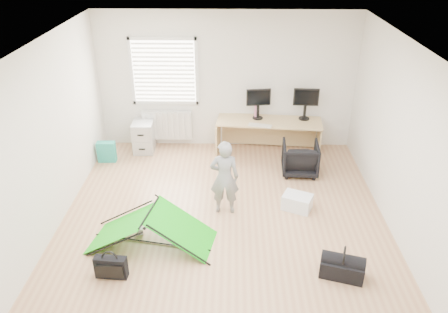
{
  "coord_description": "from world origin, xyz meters",
  "views": [
    {
      "loc": [
        0.12,
        -5.4,
        4.05
      ],
      "look_at": [
        0.0,
        0.4,
        0.95
      ],
      "focal_mm": 35.0,
      "sensor_mm": 36.0,
      "label": 1
    }
  ],
  "objects_px": {
    "thermos": "(256,111)",
    "duffel_bag": "(342,269)",
    "office_chair": "(300,158)",
    "monitor_left": "(258,108)",
    "person": "(224,178)",
    "storage_crate": "(297,202)",
    "filing_cabinet": "(144,136)",
    "laptop_bag": "(111,267)",
    "monitor_right": "(305,108)",
    "kite": "(151,228)",
    "desk": "(268,137)"
  },
  "relations": [
    {
      "from": "storage_crate",
      "to": "thermos",
      "type": "bearing_deg",
      "value": 105.43
    },
    {
      "from": "storage_crate",
      "to": "laptop_bag",
      "type": "distance_m",
      "value": 3.04
    },
    {
      "from": "desk",
      "to": "storage_crate",
      "type": "bearing_deg",
      "value": -75.25
    },
    {
      "from": "duffel_bag",
      "to": "desk",
      "type": "bearing_deg",
      "value": 118.16
    },
    {
      "from": "desk",
      "to": "monitor_left",
      "type": "xyz_separation_m",
      "value": [
        -0.22,
        0.12,
        0.57
      ]
    },
    {
      "from": "monitor_left",
      "to": "kite",
      "type": "height_order",
      "value": "monitor_left"
    },
    {
      "from": "kite",
      "to": "filing_cabinet",
      "type": "bearing_deg",
      "value": 112.84
    },
    {
      "from": "monitor_right",
      "to": "kite",
      "type": "height_order",
      "value": "monitor_right"
    },
    {
      "from": "monitor_left",
      "to": "person",
      "type": "xyz_separation_m",
      "value": [
        -0.61,
        -2.16,
        -0.29
      ]
    },
    {
      "from": "storage_crate",
      "to": "monitor_right",
      "type": "bearing_deg",
      "value": 80.41
    },
    {
      "from": "office_chair",
      "to": "kite",
      "type": "bearing_deg",
      "value": 44.47
    },
    {
      "from": "filing_cabinet",
      "to": "storage_crate",
      "type": "xyz_separation_m",
      "value": [
        2.81,
        -2.01,
        -0.19
      ]
    },
    {
      "from": "office_chair",
      "to": "monitor_left",
      "type": "bearing_deg",
      "value": -47.45
    },
    {
      "from": "thermos",
      "to": "duffel_bag",
      "type": "height_order",
      "value": "thermos"
    },
    {
      "from": "desk",
      "to": "duffel_bag",
      "type": "xyz_separation_m",
      "value": [
        0.72,
        -3.47,
        -0.22
      ]
    },
    {
      "from": "monitor_right",
      "to": "office_chair",
      "type": "relative_size",
      "value": 0.74
    },
    {
      "from": "person",
      "to": "monitor_left",
      "type": "bearing_deg",
      "value": -106.21
    },
    {
      "from": "desk",
      "to": "person",
      "type": "relative_size",
      "value": 1.64
    },
    {
      "from": "person",
      "to": "storage_crate",
      "type": "distance_m",
      "value": 1.26
    },
    {
      "from": "storage_crate",
      "to": "laptop_bag",
      "type": "relative_size",
      "value": 1.08
    },
    {
      "from": "monitor_right",
      "to": "storage_crate",
      "type": "xyz_separation_m",
      "value": [
        -0.35,
        -2.06,
        -0.79
      ]
    },
    {
      "from": "monitor_right",
      "to": "thermos",
      "type": "distance_m",
      "value": 0.94
    },
    {
      "from": "filing_cabinet",
      "to": "monitor_left",
      "type": "bearing_deg",
      "value": -0.05
    },
    {
      "from": "filing_cabinet",
      "to": "thermos",
      "type": "distance_m",
      "value": 2.29
    },
    {
      "from": "monitor_right",
      "to": "office_chair",
      "type": "height_order",
      "value": "monitor_right"
    },
    {
      "from": "monitor_left",
      "to": "monitor_right",
      "type": "xyz_separation_m",
      "value": [
        0.9,
        -0.01,
        0.01
      ]
    },
    {
      "from": "filing_cabinet",
      "to": "thermos",
      "type": "relative_size",
      "value": 2.23
    },
    {
      "from": "duffel_bag",
      "to": "laptop_bag",
      "type": "bearing_deg",
      "value": -162.15
    },
    {
      "from": "thermos",
      "to": "person",
      "type": "distance_m",
      "value": 2.3
    },
    {
      "from": "thermos",
      "to": "duffel_bag",
      "type": "bearing_deg",
      "value": -75.04
    },
    {
      "from": "monitor_right",
      "to": "kite",
      "type": "distance_m",
      "value": 3.95
    },
    {
      "from": "filing_cabinet",
      "to": "monitor_right",
      "type": "xyz_separation_m",
      "value": [
        3.16,
        0.05,
        0.61
      ]
    },
    {
      "from": "thermos",
      "to": "person",
      "type": "height_order",
      "value": "person"
    },
    {
      "from": "person",
      "to": "laptop_bag",
      "type": "xyz_separation_m",
      "value": [
        -1.43,
        -1.5,
        -0.46
      ]
    },
    {
      "from": "monitor_left",
      "to": "laptop_bag",
      "type": "height_order",
      "value": "monitor_left"
    },
    {
      "from": "monitor_left",
      "to": "thermos",
      "type": "xyz_separation_m",
      "value": [
        -0.03,
        0.06,
        -0.08
      ]
    },
    {
      "from": "person",
      "to": "storage_crate",
      "type": "xyz_separation_m",
      "value": [
        1.16,
        0.09,
        -0.49
      ]
    },
    {
      "from": "office_chair",
      "to": "laptop_bag",
      "type": "height_order",
      "value": "office_chair"
    },
    {
      "from": "person",
      "to": "desk",
      "type": "bearing_deg",
      "value": -112.51
    },
    {
      "from": "monitor_right",
      "to": "person",
      "type": "height_order",
      "value": "person"
    },
    {
      "from": "monitor_right",
      "to": "laptop_bag",
      "type": "distance_m",
      "value": 4.74
    },
    {
      "from": "filing_cabinet",
      "to": "storage_crate",
      "type": "distance_m",
      "value": 3.46
    },
    {
      "from": "monitor_left",
      "to": "monitor_right",
      "type": "bearing_deg",
      "value": -9.21
    },
    {
      "from": "thermos",
      "to": "storage_crate",
      "type": "distance_m",
      "value": 2.32
    },
    {
      "from": "desk",
      "to": "monitor_left",
      "type": "bearing_deg",
      "value": 156.82
    },
    {
      "from": "kite",
      "to": "duffel_bag",
      "type": "distance_m",
      "value": 2.64
    },
    {
      "from": "office_chair",
      "to": "laptop_bag",
      "type": "xyz_separation_m",
      "value": [
        -2.77,
        -2.75,
        -0.14
      ]
    },
    {
      "from": "monitor_right",
      "to": "duffel_bag",
      "type": "xyz_separation_m",
      "value": [
        0.04,
        -3.57,
        -0.8
      ]
    },
    {
      "from": "laptop_bag",
      "to": "person",
      "type": "bearing_deg",
      "value": 50.95
    },
    {
      "from": "duffel_bag",
      "to": "office_chair",
      "type": "bearing_deg",
      "value": 110.65
    }
  ]
}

